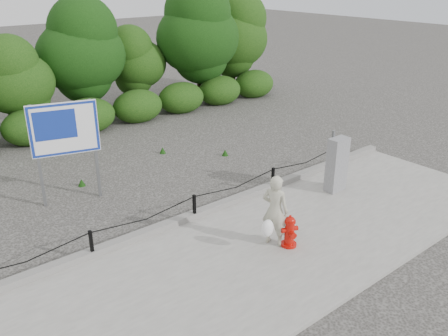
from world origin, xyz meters
The scene contains 9 objects.
ground centered at (0.00, 0.00, 0.00)m, with size 90.00×90.00×0.00m, color #2D2B28.
sidewalk centered at (0.00, -2.00, 0.04)m, with size 14.00×4.00×0.08m, color gray.
curb centered at (0.00, 0.05, 0.15)m, with size 14.00×0.22×0.14m, color slate.
chain_barrier centered at (0.00, 0.00, 0.46)m, with size 10.06×0.06×0.60m.
treeline centered at (1.07, 8.91, 2.57)m, with size 20.51×3.75×4.93m.
fire_hydrant centered at (0.83, -2.17, 0.41)m, with size 0.42×0.42×0.70m.
pedestrian centered at (0.64, -1.91, 0.84)m, with size 0.77×0.66×1.54m.
utility_cabinet centered at (3.71, -1.05, 0.79)m, with size 0.54×0.38×1.57m.
advertising_sign centered at (-1.75, 2.76, 1.79)m, with size 1.54×0.52×2.54m.
Camera 1 is at (-5.54, -7.85, 5.37)m, focal length 38.00 mm.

